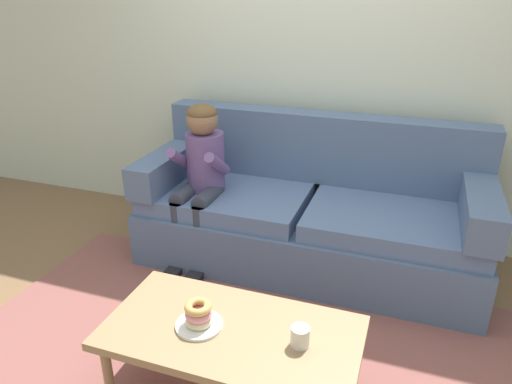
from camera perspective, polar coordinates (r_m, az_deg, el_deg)
The scene contains 12 objects.
ground at distance 2.83m, azimuth -0.69°, elevation -16.03°, with size 10.00×10.00×0.00m, color brown.
wall_back at distance 3.55m, azimuth 7.28°, elevation 16.87°, with size 8.00×0.10×2.80m, color beige.
area_rug at distance 2.65m, azimuth -2.65°, elevation -19.17°, with size 2.98×1.81×0.01m, color brown.
couch at distance 3.30m, azimuth 6.49°, elevation -2.68°, with size 2.27×0.90×0.99m.
coffee_table at distance 2.19m, azimuth -2.94°, elevation -16.98°, with size 1.13×0.59×0.42m.
person_child at distance 3.21m, azimuth -6.67°, elevation 2.73°, with size 0.34×0.58×1.10m.
plate at distance 2.19m, azimuth -6.85°, elevation -15.56°, with size 0.21×0.21×0.01m, color white.
donut at distance 2.17m, azimuth -6.89°, elevation -15.05°, with size 0.12×0.12×0.04m, color beige.
donut_second at distance 2.15m, azimuth -6.93°, elevation -14.30°, with size 0.12×0.12×0.04m, color pink.
donut_third at distance 2.13m, azimuth -6.98°, elevation -13.54°, with size 0.12×0.12×0.04m, color tan.
mug at distance 2.06m, azimuth 5.32°, elevation -16.91°, with size 0.08×0.08×0.09m, color silver.
toy_controller at distance 2.72m, azimuth 9.65°, elevation -17.75°, with size 0.23×0.09×0.05m.
Camera 1 is at (0.75, -2.05, 1.81)m, focal length 33.29 mm.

